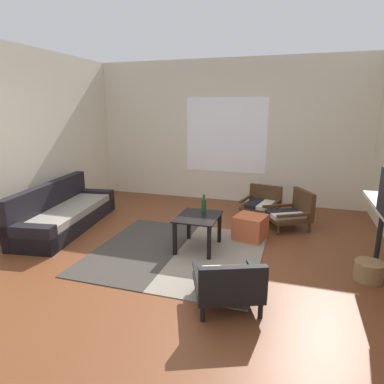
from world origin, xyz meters
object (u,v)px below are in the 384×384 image
Objects in this scene: glass_bottle at (204,205)px; wicker_basket at (369,271)px; couch at (64,214)px; armchair_striped_foreground at (228,284)px; armchair_by_window at (262,202)px; ottoman_orange at (250,227)px; coffee_table at (198,223)px; armchair_corner at (292,212)px.

glass_bottle is 2.04m from wicker_basket.
couch reaches higher than armchair_striped_foreground.
armchair_by_window reaches higher than ottoman_orange.
armchair_striped_foreground is at bearing -61.86° from coffee_table.
couch is 8.85× the size of glass_bottle.
armchair_by_window is 0.88× the size of armchair_corner.
ottoman_orange is (-0.03, 1.75, -0.07)m from armchair_striped_foreground.
coffee_table is at bearing -134.26° from armchair_corner.
glass_bottle reaches higher than ottoman_orange.
coffee_table is 1.36m from armchair_striped_foreground.
couch is at bearing 175.89° from coffee_table.
wicker_basket is (1.33, -1.90, -0.13)m from armchair_by_window.
armchair_striped_foreground reaches higher than armchair_by_window.
couch is at bearing 154.57° from armchair_striped_foreground.
couch is at bearing -179.43° from glass_bottle.
wicker_basket is at bearing -6.79° from coffee_table.
glass_bottle is (2.23, 0.02, 0.33)m from couch.
armchair_striped_foreground is at bearing -144.36° from wicker_basket.
coffee_table is 0.82× the size of armchair_corner.
couch is 4.20m from wicker_basket.
armchair_by_window is 1.64m from glass_bottle.
armchair_striped_foreground reaches higher than wicker_basket.
ottoman_orange is at bearing 150.09° from wicker_basket.
glass_bottle is at bearing 82.49° from coffee_table.
armchair_corner is 1.53m from glass_bottle.
ottoman_orange is (-0.04, -1.11, -0.07)m from armchair_by_window.
couch reaches higher than ottoman_orange.
ottoman_orange is (-0.54, -0.63, -0.09)m from armchair_corner.
armchair_corner reaches higher than wicker_basket.
couch is 3.15m from armchair_striped_foreground.
coffee_table is 0.83× the size of armchair_striped_foreground.
armchair_corner is 3.22× the size of glass_bottle.
ottoman_orange is 1.37× the size of wicker_basket.
coffee_table is 0.84m from ottoman_orange.
coffee_table is at bearing -111.24° from armchair_by_window.
wicker_basket is (0.83, -1.41, -0.16)m from armchair_corner.
armchair_corner reaches higher than ottoman_orange.
coffee_table is 0.93× the size of armchair_by_window.
glass_bottle reaches higher than coffee_table.
couch is at bearing -172.00° from ottoman_orange.
armchair_corner is at bearing 77.85° from armchair_striped_foreground.
coffee_table is 0.26m from glass_bottle.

